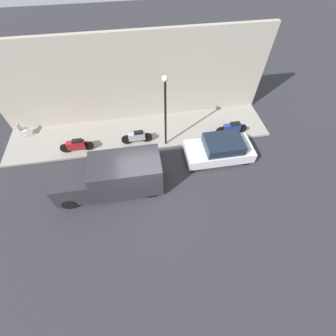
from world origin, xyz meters
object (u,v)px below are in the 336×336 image
(parked_car, at_px, (220,149))
(motorcycle_red, at_px, (76,145))
(streetlamp, at_px, (165,106))
(cafe_chair, at_px, (22,129))
(delivery_van, at_px, (110,177))
(motorcycle_blue, at_px, (232,128))
(scooter_silver, at_px, (137,137))

(parked_car, bearing_deg, motorcycle_red, 78.35)
(parked_car, height_order, motorcycle_red, parked_car)
(motorcycle_red, relative_size, streetlamp, 0.43)
(cafe_chair, bearing_deg, delivery_van, -131.36)
(motorcycle_blue, bearing_deg, parked_car, 141.56)
(scooter_silver, bearing_deg, parked_car, -111.38)
(motorcycle_blue, relative_size, cafe_chair, 2.11)
(parked_car, height_order, scooter_silver, parked_car)
(parked_car, bearing_deg, streetlamp, 63.57)
(motorcycle_blue, distance_m, motorcycle_red, 9.44)
(parked_car, xyz_separation_m, motorcycle_red, (1.68, 8.15, -0.04))
(parked_car, relative_size, streetlamp, 0.85)
(motorcycle_red, xyz_separation_m, scooter_silver, (0.12, -3.54, -0.00))
(motorcycle_blue, relative_size, motorcycle_red, 1.04)
(delivery_van, bearing_deg, motorcycle_blue, -68.73)
(delivery_van, bearing_deg, motorcycle_red, 34.84)
(cafe_chair, bearing_deg, parked_car, -107.04)
(parked_car, distance_m, streetlamp, 3.97)
(motorcycle_red, xyz_separation_m, cafe_chair, (1.86, 3.40, 0.08))
(scooter_silver, bearing_deg, motorcycle_red, 92.00)
(delivery_van, distance_m, motorcycle_blue, 7.96)
(parked_car, xyz_separation_m, scooter_silver, (1.80, 4.61, -0.05))
(delivery_van, xyz_separation_m, scooter_silver, (3.05, -1.50, -0.46))
(motorcycle_red, height_order, cafe_chair, cafe_chair)
(streetlamp, bearing_deg, motorcycle_red, 87.44)
(delivery_van, bearing_deg, scooter_silver, -26.21)
(motorcycle_red, bearing_deg, parked_car, -101.65)
(scooter_silver, xyz_separation_m, cafe_chair, (1.73, 6.94, 0.08))
(motorcycle_blue, bearing_deg, scooter_silver, 88.36)
(cafe_chair, bearing_deg, motorcycle_red, -118.66)
(scooter_silver, distance_m, streetlamp, 2.91)
(parked_car, bearing_deg, scooter_silver, 68.62)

